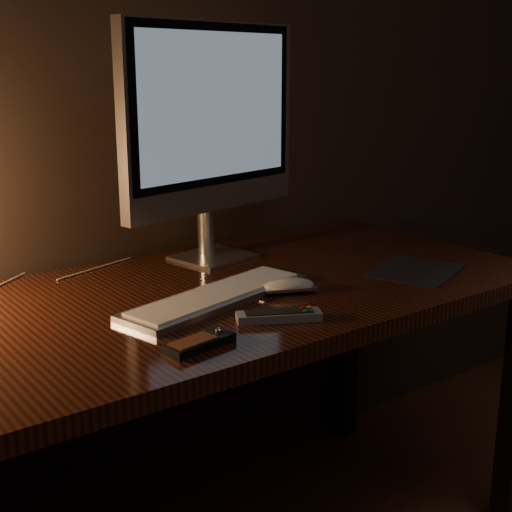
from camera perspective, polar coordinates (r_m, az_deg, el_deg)
desk at (r=1.73m, az=-4.83°, el=-6.28°), size 1.60×0.75×0.75m
monitor at (r=1.84m, az=-3.52°, el=10.61°), size 0.57×0.20×0.60m
keyboard at (r=1.57m, az=-3.13°, el=-3.19°), size 0.50×0.24×0.02m
mousepad at (r=1.83m, az=12.60°, el=-1.11°), size 0.29×0.26×0.00m
mouse at (r=1.62m, az=2.62°, el=-2.52°), size 0.13×0.10×0.02m
media_remote at (r=1.31m, az=-4.52°, el=-6.92°), size 0.14×0.07×0.03m
tv_remote at (r=1.44m, az=1.84°, el=-4.79°), size 0.17×0.12×0.02m
cable at (r=1.78m, az=-16.32°, el=-1.80°), size 0.46×0.23×0.00m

